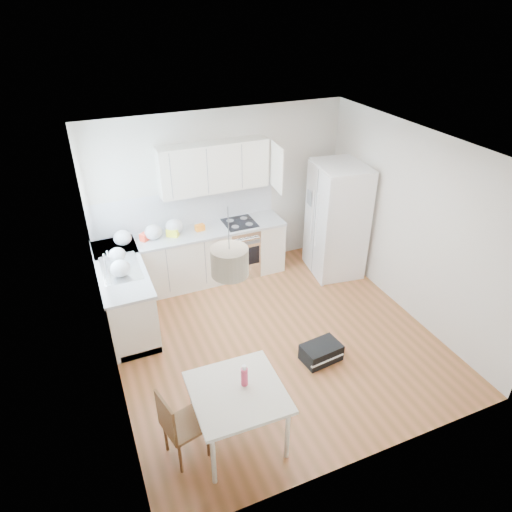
{
  "coord_description": "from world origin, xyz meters",
  "views": [
    {
      "loc": [
        -2.15,
        -4.44,
        4.22
      ],
      "look_at": [
        -0.1,
        0.4,
        1.13
      ],
      "focal_mm": 32.0,
      "sensor_mm": 36.0,
      "label": 1
    }
  ],
  "objects": [
    {
      "name": "grocery_bag_c",
      "position": [
        -0.86,
        1.85,
        1.04
      ],
      "size": [
        0.28,
        0.23,
        0.25
      ],
      "primitive_type": "ellipsoid",
      "color": "silver",
      "rests_on": "counter_back"
    },
    {
      "name": "grocery_bag_d",
      "position": [
        -1.8,
        1.35,
        1.02
      ],
      "size": [
        0.23,
        0.2,
        0.21
      ],
      "primitive_type": "ellipsoid",
      "color": "silver",
      "rests_on": "counter_back"
    },
    {
      "name": "drink_bottle",
      "position": [
        -0.96,
        -1.31,
        0.85
      ],
      "size": [
        0.09,
        0.09,
        0.25
      ],
      "primitive_type": "cylinder",
      "rotation": [
        0.0,
        0.0,
        0.24
      ],
      "color": "#D93C5F",
      "rests_on": "dining_table"
    },
    {
      "name": "ceiling",
      "position": [
        0.0,
        0.0,
        2.7
      ],
      "size": [
        4.2,
        4.2,
        0.0
      ],
      "primitive_type": "plane",
      "rotation": [
        3.14,
        0.0,
        0.0
      ],
      "color": "white",
      "rests_on": "wall_back"
    },
    {
      "name": "window_glassblock",
      "position": [
        -2.09,
        1.15,
        1.75
      ],
      "size": [
        0.02,
        1.0,
        1.0
      ],
      "primitive_type": "cube",
      "color": "#BFE0F9",
      "rests_on": "wall_left"
    },
    {
      "name": "backsplash_back",
      "position": [
        -0.6,
        2.09,
        1.21
      ],
      "size": [
        3.0,
        0.01,
        0.58
      ],
      "primitive_type": "cube",
      "color": "white",
      "rests_on": "wall_back"
    },
    {
      "name": "grocery_bag_e",
      "position": [
        -1.82,
        0.94,
        1.04
      ],
      "size": [
        0.26,
        0.22,
        0.24
      ],
      "primitive_type": "ellipsoid",
      "color": "silver",
      "rests_on": "counter_left"
    },
    {
      "name": "wall_back",
      "position": [
        0.0,
        2.1,
        1.35
      ],
      "size": [
        4.2,
        0.0,
        4.2
      ],
      "primitive_type": "plane",
      "rotation": [
        1.57,
        0.0,
        0.0
      ],
      "color": "beige",
      "rests_on": "floor"
    },
    {
      "name": "wall_right",
      "position": [
        2.1,
        0.0,
        1.35
      ],
      "size": [
        0.0,
        4.2,
        4.2
      ],
      "primitive_type": "plane",
      "rotation": [
        1.57,
        0.0,
        -1.57
      ],
      "color": "beige",
      "rests_on": "floor"
    },
    {
      "name": "snack_red",
      "position": [
        -1.32,
        1.83,
        0.98
      ],
      "size": [
        0.2,
        0.19,
        0.12
      ],
      "primitive_type": "cube",
      "rotation": [
        0.0,
        0.0,
        0.65
      ],
      "color": "red",
      "rests_on": "counter_back"
    },
    {
      "name": "dining_chair",
      "position": [
        -1.61,
        -1.32,
        0.45
      ],
      "size": [
        0.45,
        0.45,
        0.89
      ],
      "primitive_type": null,
      "rotation": [
        0.0,
        0.0,
        0.24
      ],
      "color": "#452914",
      "rests_on": "floor"
    },
    {
      "name": "cabinets_left",
      "position": [
        -1.8,
        1.2,
        0.44
      ],
      "size": [
        0.6,
        1.8,
        0.88
      ],
      "primitive_type": "cube",
      "color": "white",
      "rests_on": "floor"
    },
    {
      "name": "sink",
      "position": [
        -1.8,
        1.15,
        0.92
      ],
      "size": [
        0.5,
        0.8,
        0.16
      ],
      "primitive_type": null,
      "color": "silver",
      "rests_on": "counter_left"
    },
    {
      "name": "snack_orange",
      "position": [
        -0.47,
        1.8,
        0.97
      ],
      "size": [
        0.15,
        0.11,
        0.1
      ],
      "primitive_type": "cube",
      "rotation": [
        0.0,
        0.0,
        0.16
      ],
      "color": "orange",
      "rests_on": "counter_back"
    },
    {
      "name": "pendant_lamp",
      "position": [
        -1.05,
        -1.25,
        2.18
      ],
      "size": [
        0.43,
        0.43,
        0.26
      ],
      "primitive_type": "cylinder",
      "rotation": [
        0.0,
        0.0,
        0.36
      ],
      "color": "#C4B397",
      "rests_on": "ceiling"
    },
    {
      "name": "wall_left",
      "position": [
        -2.1,
        0.0,
        1.35
      ],
      "size": [
        0.0,
        4.2,
        4.2
      ],
      "primitive_type": "plane",
      "rotation": [
        1.57,
        0.0,
        1.57
      ],
      "color": "beige",
      "rests_on": "floor"
    },
    {
      "name": "upper_cabinets",
      "position": [
        -0.15,
        1.94,
        1.88
      ],
      "size": [
        1.7,
        0.32,
        0.75
      ],
      "primitive_type": "cube",
      "color": "white",
      "rests_on": "wall_back"
    },
    {
      "name": "floor",
      "position": [
        0.0,
        0.0,
        0.0
      ],
      "size": [
        4.2,
        4.2,
        0.0
      ],
      "primitive_type": "plane",
      "color": "brown",
      "rests_on": "ground"
    },
    {
      "name": "range_oven",
      "position": [
        0.2,
        1.8,
        0.44
      ],
      "size": [
        0.5,
        0.61,
        0.88
      ],
      "primitive_type": null,
      "color": "silver",
      "rests_on": "floor"
    },
    {
      "name": "cabinets_back",
      "position": [
        -0.6,
        1.8,
        0.44
      ],
      "size": [
        3.0,
        0.6,
        0.88
      ],
      "primitive_type": "cube",
      "color": "white",
      "rests_on": "floor"
    },
    {
      "name": "grocery_bag_a",
      "position": [
        -1.65,
        1.8,
        1.04
      ],
      "size": [
        0.26,
        0.22,
        0.24
      ],
      "primitive_type": "ellipsoid",
      "color": "silver",
      "rests_on": "counter_back"
    },
    {
      "name": "snack_yellow",
      "position": [
        -0.91,
        1.78,
        0.98
      ],
      "size": [
        0.21,
        0.19,
        0.12
      ],
      "primitive_type": "cube",
      "rotation": [
        0.0,
        0.0,
        -0.6
      ],
      "color": "#FFF628",
      "rests_on": "counter_back"
    },
    {
      "name": "counter_back",
      "position": [
        -0.6,
        1.8,
        0.9
      ],
      "size": [
        3.02,
        0.64,
        0.04
      ],
      "primitive_type": "cube",
      "color": "silver",
      "rests_on": "cabinets_back"
    },
    {
      "name": "refrigerator",
      "position": [
        1.72,
        1.27,
        0.94
      ],
      "size": [
        1.01,
        1.05,
        1.87
      ],
      "primitive_type": null,
      "rotation": [
        0.0,
        0.0,
        -0.14
      ],
      "color": "white",
      "rests_on": "floor"
    },
    {
      "name": "counter_left",
      "position": [
        -1.8,
        1.2,
        0.9
      ],
      "size": [
        0.64,
        1.82,
        0.04
      ],
      "primitive_type": "cube",
      "color": "silver",
      "rests_on": "cabinets_left"
    },
    {
      "name": "grocery_bag_b",
      "position": [
        -1.2,
        1.8,
        1.04
      ],
      "size": [
        0.27,
        0.23,
        0.24
      ],
      "primitive_type": "ellipsoid",
      "color": "silver",
      "rests_on": "counter_back"
    },
    {
      "name": "dining_table",
      "position": [
        -1.05,
        -1.37,
        0.65
      ],
      "size": [
        0.94,
        0.94,
        0.73
      ],
      "rotation": [
        0.0,
        0.0,
        -0.02
      ],
      "color": "beige",
      "rests_on": "floor"
    },
    {
      "name": "backsplash_left",
      "position": [
        -2.09,
        1.2,
        1.21
      ],
      "size": [
        0.01,
        1.8,
        0.58
      ],
      "primitive_type": "cube",
      "color": "white",
      "rests_on": "wall_left"
    },
    {
      "name": "gym_bag",
      "position": [
        0.38,
        -0.64,
        0.12
      ],
      "size": [
        0.53,
        0.38,
        0.23
      ],
      "primitive_type": "cube",
      "rotation": [
        0.0,
        0.0,
        0.11
      ],
      "color": "black",
      "rests_on": "floor"
    }
  ]
}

